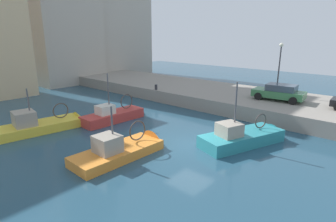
# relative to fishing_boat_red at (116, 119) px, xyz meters

# --- Properties ---
(water_surface) EXTENTS (80.00, 80.00, 0.00)m
(water_surface) POSITION_rel_fishing_boat_red_xyz_m (-0.32, -7.80, -0.11)
(water_surface) COLOR navy
(water_surface) RESTS_ON ground
(quay_wall) EXTENTS (9.00, 56.00, 1.20)m
(quay_wall) POSITION_rel_fishing_boat_red_xyz_m (11.18, -7.80, 0.49)
(quay_wall) COLOR gray
(quay_wall) RESTS_ON ground
(fishing_boat_red) EXTENTS (6.01, 2.10, 4.68)m
(fishing_boat_red) POSITION_rel_fishing_boat_red_xyz_m (0.00, 0.00, 0.00)
(fishing_boat_red) COLOR #BC3833
(fishing_boat_red) RESTS_ON ground
(fishing_boat_teal) EXTENTS (6.69, 3.95, 4.98)m
(fishing_boat_teal) POSITION_rel_fishing_boat_red_xyz_m (2.39, -10.21, -0.00)
(fishing_boat_teal) COLOR teal
(fishing_boat_teal) RESTS_ON ground
(fishing_boat_orange) EXTENTS (6.22, 2.47, 4.01)m
(fishing_boat_orange) POSITION_rel_fishing_boat_red_xyz_m (-3.93, -5.71, 0.02)
(fishing_boat_orange) COLOR orange
(fishing_boat_orange) RESTS_ON ground
(fishing_boat_yellow) EXTENTS (6.65, 3.02, 4.14)m
(fishing_boat_yellow) POSITION_rel_fishing_boat_red_xyz_m (-4.94, 1.99, 0.04)
(fishing_boat_yellow) COLOR gold
(fishing_boat_yellow) RESTS_ON ground
(parked_car_green) EXTENTS (2.34, 4.39, 1.42)m
(parked_car_green) POSITION_rel_fishing_boat_red_xyz_m (10.70, -9.15, 1.82)
(parked_car_green) COLOR #387547
(parked_car_green) RESTS_ON quay_wall
(mooring_bollard_mid) EXTENTS (0.28, 0.28, 0.55)m
(mooring_bollard_mid) POSITION_rel_fishing_boat_red_xyz_m (7.03, 2.20, 1.37)
(mooring_bollard_mid) COLOR #2D2D33
(mooring_bollard_mid) RESTS_ON quay_wall
(quay_streetlamp) EXTENTS (0.36, 0.36, 4.83)m
(quay_streetlamp) POSITION_rel_fishing_boat_red_xyz_m (12.68, -8.20, 4.35)
(quay_streetlamp) COLOR #38383D
(quay_streetlamp) RESTS_ON quay_wall
(waterfront_building_east_mid) EXTENTS (11.24, 8.18, 17.22)m
(waterfront_building_east_mid) POSITION_rel_fishing_boat_red_xyz_m (16.38, 21.19, 8.52)
(waterfront_building_east_mid) COLOR #B2A899
(waterfront_building_east_mid) RESTS_ON ground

